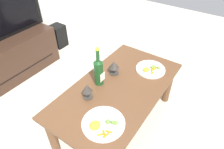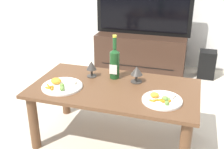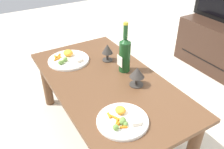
{
  "view_description": "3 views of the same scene",
  "coord_description": "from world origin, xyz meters",
  "px_view_note": "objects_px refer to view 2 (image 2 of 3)",
  "views": [
    {
      "loc": [
        -1.0,
        -0.62,
        1.55
      ],
      "look_at": [
        0.0,
        0.06,
        0.56
      ],
      "focal_mm": 31.66,
      "sensor_mm": 36.0,
      "label": 1
    },
    {
      "loc": [
        0.51,
        -1.73,
        1.32
      ],
      "look_at": [
        -0.04,
        0.09,
        0.51
      ],
      "focal_mm": 44.37,
      "sensor_mm": 36.0,
      "label": 2
    },
    {
      "loc": [
        1.07,
        -0.6,
        1.3
      ],
      "look_at": [
        0.03,
        0.02,
        0.51
      ],
      "focal_mm": 37.73,
      "sensor_mm": 36.0,
      "label": 3
    }
  ],
  "objects_px": {
    "wine_bottle": "(115,62)",
    "tv_stand": "(141,52)",
    "dinner_plate_left": "(62,85)",
    "goblet_right": "(137,72)",
    "tv_screen": "(143,11)",
    "dinner_plate_right": "(162,99)",
    "goblet_left": "(91,66)",
    "floor_speaker": "(207,64)",
    "dining_table": "(114,97)"
  },
  "relations": [
    {
      "from": "wine_bottle",
      "to": "tv_stand",
      "type": "bearing_deg",
      "value": 91.94
    },
    {
      "from": "floor_speaker",
      "to": "dinner_plate_left",
      "type": "height_order",
      "value": "dinner_plate_left"
    },
    {
      "from": "goblet_left",
      "to": "floor_speaker",
      "type": "bearing_deg",
      "value": 56.05
    },
    {
      "from": "tv_screen",
      "to": "tv_stand",
      "type": "bearing_deg",
      "value": 90.0
    },
    {
      "from": "dinner_plate_right",
      "to": "goblet_left",
      "type": "bearing_deg",
      "value": 157.19
    },
    {
      "from": "tv_stand",
      "to": "goblet_right",
      "type": "relative_size",
      "value": 8.57
    },
    {
      "from": "dinner_plate_left",
      "to": "wine_bottle",
      "type": "bearing_deg",
      "value": 40.73
    },
    {
      "from": "wine_bottle",
      "to": "goblet_right",
      "type": "relative_size",
      "value": 2.75
    },
    {
      "from": "dining_table",
      "to": "dinner_plate_left",
      "type": "bearing_deg",
      "value": -162.68
    },
    {
      "from": "floor_speaker",
      "to": "dinner_plate_left",
      "type": "distance_m",
      "value": 1.94
    },
    {
      "from": "wine_bottle",
      "to": "dinner_plate_left",
      "type": "distance_m",
      "value": 0.43
    },
    {
      "from": "goblet_right",
      "to": "floor_speaker",
      "type": "bearing_deg",
      "value": 67.72
    },
    {
      "from": "dining_table",
      "to": "floor_speaker",
      "type": "height_order",
      "value": "dining_table"
    },
    {
      "from": "wine_bottle",
      "to": "floor_speaker",
      "type": "bearing_deg",
      "value": 61.06
    },
    {
      "from": "floor_speaker",
      "to": "dinner_plate_left",
      "type": "xyz_separation_m",
      "value": [
        -1.05,
        -1.6,
        0.31
      ]
    },
    {
      "from": "tv_stand",
      "to": "dinner_plate_left",
      "type": "distance_m",
      "value": 1.63
    },
    {
      "from": "dinner_plate_right",
      "to": "goblet_right",
      "type": "bearing_deg",
      "value": 132.54
    },
    {
      "from": "tv_stand",
      "to": "wine_bottle",
      "type": "relative_size",
      "value": 3.12
    },
    {
      "from": "tv_screen",
      "to": "floor_speaker",
      "type": "bearing_deg",
      "value": 0.92
    },
    {
      "from": "tv_stand",
      "to": "dinner_plate_left",
      "type": "relative_size",
      "value": 3.61
    },
    {
      "from": "floor_speaker",
      "to": "goblet_right",
      "type": "xyz_separation_m",
      "value": [
        -0.56,
        -1.36,
        0.38
      ]
    },
    {
      "from": "goblet_left",
      "to": "goblet_right",
      "type": "xyz_separation_m",
      "value": [
        0.36,
        0.0,
        -0.0
      ]
    },
    {
      "from": "dining_table",
      "to": "dinner_plate_right",
      "type": "xyz_separation_m",
      "value": [
        0.36,
        -0.11,
        0.09
      ]
    },
    {
      "from": "tv_stand",
      "to": "dinner_plate_left",
      "type": "xyz_separation_m",
      "value": [
        -0.27,
        -1.59,
        0.23
      ]
    },
    {
      "from": "goblet_right",
      "to": "dinner_plate_left",
      "type": "height_order",
      "value": "goblet_right"
    },
    {
      "from": "tv_screen",
      "to": "dinner_plate_right",
      "type": "height_order",
      "value": "tv_screen"
    },
    {
      "from": "goblet_right",
      "to": "dining_table",
      "type": "bearing_deg",
      "value": -135.32
    },
    {
      "from": "goblet_left",
      "to": "dinner_plate_left",
      "type": "xyz_separation_m",
      "value": [
        -0.14,
        -0.24,
        -0.07
      ]
    },
    {
      "from": "floor_speaker",
      "to": "wine_bottle",
      "type": "height_order",
      "value": "wine_bottle"
    },
    {
      "from": "tv_stand",
      "to": "goblet_left",
      "type": "xyz_separation_m",
      "value": [
        -0.13,
        -1.35,
        0.31
      ]
    },
    {
      "from": "goblet_left",
      "to": "dinner_plate_right",
      "type": "relative_size",
      "value": 0.48
    },
    {
      "from": "goblet_left",
      "to": "dinner_plate_left",
      "type": "height_order",
      "value": "goblet_left"
    },
    {
      "from": "tv_screen",
      "to": "dinner_plate_left",
      "type": "distance_m",
      "value": 1.63
    },
    {
      "from": "tv_stand",
      "to": "dinner_plate_right",
      "type": "bearing_deg",
      "value": -74.27
    },
    {
      "from": "tv_stand",
      "to": "dinner_plate_left",
      "type": "height_order",
      "value": "dinner_plate_left"
    },
    {
      "from": "dining_table",
      "to": "tv_stand",
      "type": "height_order",
      "value": "tv_stand"
    },
    {
      "from": "goblet_left",
      "to": "tv_stand",
      "type": "bearing_deg",
      "value": 84.32
    },
    {
      "from": "tv_stand",
      "to": "tv_screen",
      "type": "relative_size",
      "value": 0.95
    },
    {
      "from": "tv_stand",
      "to": "floor_speaker",
      "type": "xyz_separation_m",
      "value": [
        0.78,
        0.01,
        -0.07
      ]
    },
    {
      "from": "floor_speaker",
      "to": "dinner_plate_right",
      "type": "xyz_separation_m",
      "value": [
        -0.33,
        -1.6,
        0.31
      ]
    },
    {
      "from": "dining_table",
      "to": "wine_bottle",
      "type": "distance_m",
      "value": 0.27
    },
    {
      "from": "floor_speaker",
      "to": "tv_stand",
      "type": "bearing_deg",
      "value": -178.08
    },
    {
      "from": "tv_screen",
      "to": "goblet_left",
      "type": "distance_m",
      "value": 1.37
    },
    {
      "from": "dinner_plate_left",
      "to": "dinner_plate_right",
      "type": "relative_size",
      "value": 1.12
    },
    {
      "from": "floor_speaker",
      "to": "dinner_plate_left",
      "type": "bearing_deg",
      "value": -122.1
    },
    {
      "from": "dining_table",
      "to": "goblet_right",
      "type": "distance_m",
      "value": 0.25
    },
    {
      "from": "tv_screen",
      "to": "wine_bottle",
      "type": "height_order",
      "value": "tv_screen"
    },
    {
      "from": "dining_table",
      "to": "dinner_plate_right",
      "type": "bearing_deg",
      "value": -17.6
    },
    {
      "from": "dinner_plate_left",
      "to": "goblet_right",
      "type": "bearing_deg",
      "value": 26.27
    },
    {
      "from": "tv_stand",
      "to": "floor_speaker",
      "type": "distance_m",
      "value": 0.78
    }
  ]
}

